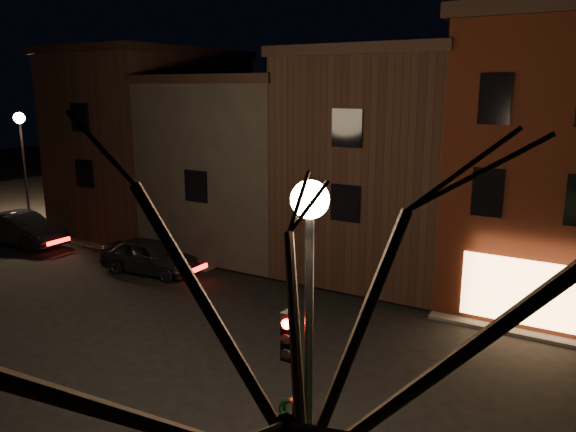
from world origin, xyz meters
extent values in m
plane|color=black|center=(0.00, 0.00, 0.00)|extent=(120.00, 120.00, 0.00)
cube|color=#2D2B28|center=(-20.00, 20.00, 0.06)|extent=(30.00, 30.00, 0.12)
cube|color=#3E150B|center=(8.00, 9.50, 5.12)|extent=(6.00, 8.00, 10.00)
cube|color=black|center=(8.00, 9.50, 10.37)|extent=(6.50, 8.50, 0.50)
cube|color=#EFAE6B|center=(8.00, 5.45, 1.42)|extent=(4.00, 0.12, 2.20)
cube|color=black|center=(1.50, 10.50, 4.62)|extent=(7.00, 10.00, 9.00)
cube|color=black|center=(1.50, 10.50, 9.32)|extent=(7.30, 10.30, 0.40)
cube|color=black|center=(-5.75, 10.50, 4.12)|extent=(7.50, 10.00, 8.00)
cube|color=black|center=(-5.75, 10.50, 8.32)|extent=(7.80, 10.30, 0.40)
cube|color=black|center=(-13.00, 10.50, 4.87)|extent=(7.00, 10.00, 9.50)
cube|color=black|center=(-13.00, 10.50, 9.82)|extent=(7.30, 10.30, 0.40)
cylinder|color=black|center=(6.20, -6.00, 3.12)|extent=(0.14, 0.14, 6.00)
sphere|color=#FFD18C|center=(6.20, -6.00, 6.30)|extent=(0.60, 0.60, 0.60)
cylinder|color=black|center=(-19.00, 6.20, 3.12)|extent=(0.14, 0.14, 6.00)
sphere|color=#FFD18C|center=(-19.00, 6.20, 6.30)|extent=(0.60, 0.60, 0.60)
cylinder|color=black|center=(5.60, -5.40, 2.12)|extent=(0.10, 0.10, 4.00)
cube|color=black|center=(5.60, -5.58, 3.72)|extent=(0.28, 0.22, 0.90)
cylinder|color=#FF0C07|center=(5.60, -5.70, 4.00)|extent=(0.18, 0.06, 0.18)
cylinder|color=black|center=(5.60, -5.70, 3.72)|extent=(0.18, 0.06, 0.18)
cylinder|color=black|center=(5.60, -5.70, 3.44)|extent=(0.18, 0.06, 0.18)
torus|color=#0C380F|center=(5.60, -5.49, 2.22)|extent=(0.58, 0.14, 0.58)
sphere|color=#990C0C|center=(5.60, -5.51, 2.44)|extent=(0.12, 0.12, 0.12)
imported|color=black|center=(-7.06, 3.71, 0.76)|extent=(4.64, 2.27, 1.52)
imported|color=black|center=(-15.98, 3.59, 0.84)|extent=(5.21, 2.06, 1.69)
camera|label=1|loc=(10.23, -13.41, 7.98)|focal=35.00mm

